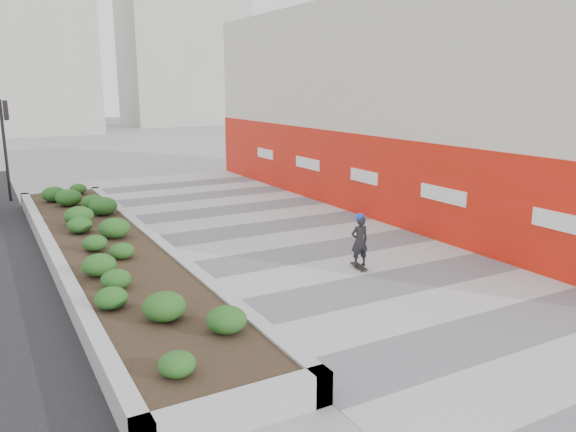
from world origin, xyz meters
name	(u,v)px	position (x,y,z in m)	size (l,w,h in m)	color
ground	(436,310)	(0.00, 0.00, 0.00)	(160.00, 160.00, 0.00)	gray
walkway	(355,271)	(0.00, 3.00, 0.01)	(8.00, 36.00, 0.01)	#A8A8AD
building	(413,105)	(6.98, 8.98, 3.98)	(6.04, 24.08, 8.00)	beige
planter	(106,247)	(-5.50, 7.00, 0.42)	(3.00, 18.00, 0.90)	#9E9EA0
traffic_signal_near	(5,135)	(-7.23, 17.50, 2.76)	(0.33, 0.28, 4.20)	black
distant_bldg_north_l	(1,29)	(-5.00, 55.00, 10.00)	(16.00, 12.00, 20.00)	#ADAAA3
distant_bldg_north_r	(182,23)	(15.00, 60.00, 12.00)	(14.00, 10.00, 24.00)	#ADAAA3
manhole_cover	(370,268)	(0.50, 3.00, 0.00)	(0.44, 0.44, 0.01)	#595654
skateboarder	(360,241)	(0.21, 3.12, 0.77)	(0.53, 0.75, 1.51)	beige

